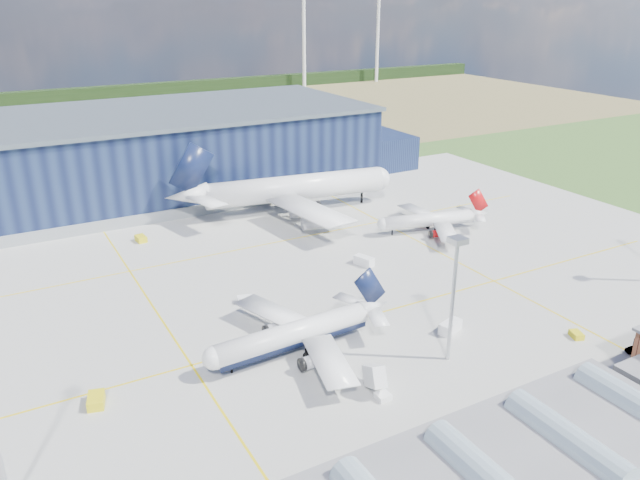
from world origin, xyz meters
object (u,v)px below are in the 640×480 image
(hangar, at_px, (184,153))
(car_b, at_px, (636,350))
(airliner_navy, at_px, (293,323))
(gse_tug_b, at_px, (576,335))
(gse_tug_a, at_px, (96,401))
(airstair, at_px, (374,382))
(gse_van_a, at_px, (450,327))
(gse_van_b, at_px, (364,261))
(airliner_red, at_px, (429,213))
(light_mast_center, at_px, (454,280))
(airliner_widebody, at_px, (296,175))
(gse_tug_c, at_px, (141,239))
(gse_cart_b, at_px, (245,300))

(hangar, bearing_deg, car_b, -74.82)
(airliner_navy, distance_m, gse_tug_b, 53.28)
(gse_tug_a, relative_size, airstair, 0.74)
(airliner_navy, relative_size, gse_van_a, 7.59)
(gse_van_a, relative_size, airstair, 0.92)
(gse_tug_a, bearing_deg, gse_van_b, 35.87)
(airliner_red, height_order, gse_van_a, airliner_red)
(hangar, xyz_separation_m, gse_van_a, (13.77, -117.57, -10.52))
(gse_van_b, bearing_deg, gse_tug_a, -177.48)
(gse_van_b, xyz_separation_m, airstair, (-25.99, -43.26, 0.64))
(light_mast_center, height_order, airliner_widebody, light_mast_center)
(light_mast_center, xyz_separation_m, car_b, (30.69, -14.76, -14.84))
(gse_van_b, bearing_deg, airliner_red, 2.30)
(gse_van_b, height_order, airstair, airstair)
(gse_tug_b, distance_m, gse_tug_c, 106.25)
(gse_cart_b, height_order, car_b, gse_cart_b)
(hangar, bearing_deg, gse_tug_b, -75.82)
(airstair, bearing_deg, hangar, 98.95)
(gse_van_b, xyz_separation_m, gse_tug_c, (-42.36, 40.91, -0.31))
(gse_tug_b, height_order, gse_tug_c, gse_tug_c)
(gse_tug_a, xyz_separation_m, gse_cart_b, (33.83, 21.07, -0.15))
(airliner_widebody, distance_m, gse_van_a, 78.71)
(hangar, distance_m, car_b, 145.03)
(hangar, distance_m, gse_van_b, 85.39)
(airliner_navy, xyz_separation_m, gse_tug_b, (48.70, -20.88, -5.62))
(airliner_widebody, height_order, airstair, airliner_widebody)
(gse_tug_b, height_order, gse_cart_b, gse_cart_b)
(airliner_widebody, relative_size, gse_van_b, 14.14)
(hangar, bearing_deg, gse_van_a, -83.32)
(light_mast_center, distance_m, airstair, 21.54)
(airliner_navy, distance_m, car_b, 61.52)
(airliner_navy, xyz_separation_m, airstair, (6.31, -16.53, -4.46))
(gse_van_b, bearing_deg, airliner_navy, -158.86)
(airliner_widebody, height_order, gse_tug_c, airliner_widebody)
(light_mast_center, distance_m, car_b, 37.15)
(hangar, height_order, gse_cart_b, hangar)
(gse_tug_a, relative_size, gse_van_a, 0.80)
(airliner_navy, distance_m, gse_van_b, 42.24)
(gse_van_b, bearing_deg, car_b, -87.84)
(airliner_widebody, bearing_deg, gse_cart_b, -118.71)
(airliner_red, relative_size, car_b, 9.15)
(gse_van_a, distance_m, car_b, 32.63)
(airliner_widebody, distance_m, gse_tug_c, 47.59)
(airliner_red, distance_m, airstair, 75.54)
(airliner_widebody, relative_size, gse_tug_a, 16.87)
(gse_tug_c, distance_m, airstair, 85.76)
(hangar, xyz_separation_m, airstair, (-9.37, -126.36, -9.87))
(car_b, bearing_deg, airstair, 96.36)
(airliner_navy, bearing_deg, gse_tug_a, -5.33)
(airliner_red, distance_m, gse_cart_b, 61.19)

